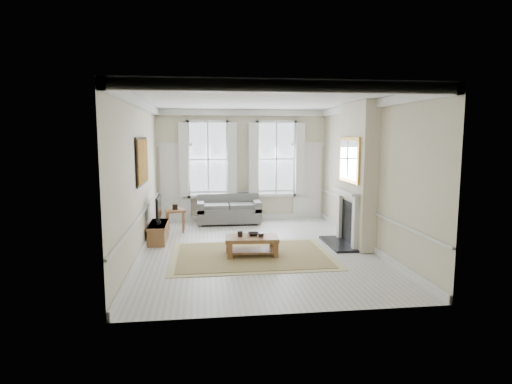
{
  "coord_description": "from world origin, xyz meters",
  "views": [
    {
      "loc": [
        -1.23,
        -9.53,
        2.62
      ],
      "look_at": [
        0.06,
        0.72,
        1.25
      ],
      "focal_mm": 30.0,
      "sensor_mm": 36.0,
      "label": 1
    }
  ],
  "objects": [
    {
      "name": "window_left",
      "position": [
        -1.05,
        3.55,
        1.9
      ],
      "size": [
        1.26,
        0.2,
        2.2
      ],
      "primitive_type": null,
      "color": "#B2BCC6",
      "rests_on": "back_wall"
    },
    {
      "name": "fireplace",
      "position": [
        2.2,
        0.2,
        0.73
      ],
      "size": [
        0.21,
        1.45,
        1.33
      ],
      "color": "silver",
      "rests_on": "floor"
    },
    {
      "name": "coffee_table",
      "position": [
        -0.18,
        -0.48,
        0.35
      ],
      "size": [
        1.19,
        0.74,
        0.43
      ],
      "rotation": [
        0.0,
        0.0,
        -0.06
      ],
      "color": "brown",
      "rests_on": "rug"
    },
    {
      "name": "chimney_breast",
      "position": [
        2.43,
        0.2,
        1.7
      ],
      "size": [
        0.35,
        1.7,
        3.38
      ],
      "primitive_type": "cube",
      "color": "beige",
      "rests_on": "floor"
    },
    {
      "name": "door_right",
      "position": [
        2.05,
        3.56,
        1.15
      ],
      "size": [
        0.9,
        0.08,
        2.3
      ],
      "primitive_type": "cube",
      "color": "silver",
      "rests_on": "floor"
    },
    {
      "name": "mirror",
      "position": [
        2.21,
        0.2,
        2.05
      ],
      "size": [
        0.06,
        1.26,
        1.06
      ],
      "primitive_type": "cube",
      "color": "gold",
      "rests_on": "chimney_breast"
    },
    {
      "name": "side_table",
      "position": [
        -1.98,
        2.15,
        0.5
      ],
      "size": [
        0.58,
        0.58,
        0.61
      ],
      "rotation": [
        0.0,
        0.0,
        0.18
      ],
      "color": "brown",
      "rests_on": "floor"
    },
    {
      "name": "sofa",
      "position": [
        -0.46,
        3.11,
        0.36
      ],
      "size": [
        1.87,
        0.91,
        0.86
      ],
      "color": "#585856",
      "rests_on": "floor"
    },
    {
      "name": "bowl",
      "position": [
        -0.13,
        -0.38,
        0.46
      ],
      "size": [
        0.29,
        0.29,
        0.06
      ],
      "primitive_type": "imported",
      "rotation": [
        0.0,
        0.0,
        -0.12
      ],
      "color": "black",
      "rests_on": "coffee_table"
    },
    {
      "name": "window_right",
      "position": [
        1.05,
        3.55,
        1.9
      ],
      "size": [
        1.26,
        0.2,
        2.2
      ],
      "primitive_type": null,
      "color": "#B2BCC6",
      "rests_on": "back_wall"
    },
    {
      "name": "left_wall",
      "position": [
        -2.6,
        0.0,
        1.7
      ],
      "size": [
        0.0,
        7.2,
        7.2
      ],
      "primitive_type": "plane",
      "rotation": [
        1.57,
        0.0,
        1.57
      ],
      "color": "beige",
      "rests_on": "floor"
    },
    {
      "name": "painting",
      "position": [
        -2.56,
        0.3,
        2.05
      ],
      "size": [
        0.05,
        1.66,
        1.06
      ],
      "primitive_type": "cube",
      "color": "#A6771C",
      "rests_on": "left_wall"
    },
    {
      "name": "rug",
      "position": [
        -0.18,
        -0.48,
        0.01
      ],
      "size": [
        3.5,
        2.6,
        0.02
      ],
      "primitive_type": "cube",
      "color": "olive",
      "rests_on": "floor"
    },
    {
      "name": "ceramic_pot_a",
      "position": [
        -0.43,
        -0.43,
        0.49
      ],
      "size": [
        0.12,
        0.12,
        0.12
      ],
      "primitive_type": "cylinder",
      "color": "black",
      "rests_on": "coffee_table"
    },
    {
      "name": "hearth",
      "position": [
        2.0,
        0.2,
        0.03
      ],
      "size": [
        0.55,
        1.5,
        0.05
      ],
      "primitive_type": "cube",
      "color": "black",
      "rests_on": "floor"
    },
    {
      "name": "back_wall",
      "position": [
        0.0,
        3.6,
        1.7
      ],
      "size": [
        5.2,
        0.0,
        5.2
      ],
      "primitive_type": "plane",
      "rotation": [
        1.57,
        0.0,
        0.0
      ],
      "color": "beige",
      "rests_on": "floor"
    },
    {
      "name": "door_left",
      "position": [
        -2.05,
        3.56,
        1.15
      ],
      "size": [
        0.9,
        0.08,
        2.3
      ],
      "primitive_type": "cube",
      "color": "silver",
      "rests_on": "floor"
    },
    {
      "name": "right_wall",
      "position": [
        2.6,
        0.0,
        1.7
      ],
      "size": [
        0.0,
        7.2,
        7.2
      ],
      "primitive_type": "plane",
      "rotation": [
        1.57,
        0.0,
        -1.57
      ],
      "color": "beige",
      "rests_on": "floor"
    },
    {
      "name": "ceiling",
      "position": [
        0.0,
        0.0,
        3.4
      ],
      "size": [
        7.2,
        7.2,
        0.0
      ],
      "primitive_type": "plane",
      "rotation": [
        3.14,
        0.0,
        0.0
      ],
      "color": "white",
      "rests_on": "back_wall"
    },
    {
      "name": "floor",
      "position": [
        0.0,
        0.0,
        0.0
      ],
      "size": [
        7.2,
        7.2,
        0.0
      ],
      "primitive_type": "plane",
      "color": "#B7B5AD",
      "rests_on": "ground"
    },
    {
      "name": "ceramic_pot_b",
      "position": [
        0.02,
        -0.53,
        0.47
      ],
      "size": [
        0.12,
        0.12,
        0.09
      ],
      "primitive_type": "cylinder",
      "color": "black",
      "rests_on": "coffee_table"
    },
    {
      "name": "tv_stand",
      "position": [
        -2.34,
        1.11,
        0.23
      ],
      "size": [
        0.41,
        1.27,
        0.45
      ],
      "primitive_type": "cube",
      "color": "brown",
      "rests_on": "floor"
    },
    {
      "name": "tv",
      "position": [
        -2.32,
        1.11,
        0.85
      ],
      "size": [
        0.08,
        0.9,
        0.68
      ],
      "color": "black",
      "rests_on": "tv_stand"
    }
  ]
}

